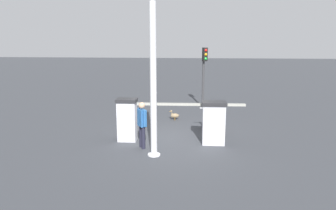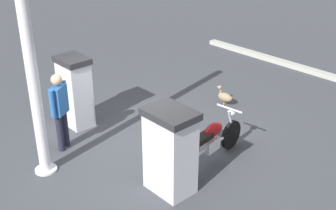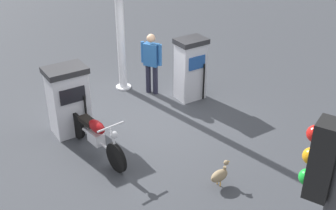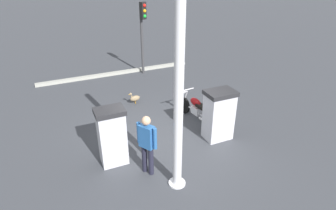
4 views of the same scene
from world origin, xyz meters
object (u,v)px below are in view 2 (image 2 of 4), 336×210
object	(u,v)px
canopy_support_pole	(29,53)
fuel_pump_near	(170,151)
attendant_person	(60,107)
wandering_duck	(225,97)
fuel_pump_far	(75,91)
motorcycle_near_pump	(210,142)

from	to	relation	value
canopy_support_pole	fuel_pump_near	bearing A→B (deg)	-54.25
attendant_person	canopy_support_pole	distance (m)	1.59
attendant_person	wandering_duck	xyz separation A→B (m)	(3.85, -0.76, -0.67)
fuel_pump_far	wandering_duck	distance (m)	3.50
fuel_pump_near	fuel_pump_far	distance (m)	3.09
fuel_pump_near	canopy_support_pole	size ratio (longest dim) A/B	0.32
motorcycle_near_pump	attendant_person	bearing A→B (deg)	128.40
attendant_person	wandering_duck	distance (m)	3.98
fuel_pump_far	attendant_person	bearing A→B (deg)	-136.42
fuel_pump_near	fuel_pump_far	size ratio (longest dim) A/B	0.97
attendant_person	wandering_duck	world-z (taller)	attendant_person
wandering_duck	canopy_support_pole	size ratio (longest dim) A/B	0.10
attendant_person	fuel_pump_near	bearing A→B (deg)	-73.30
motorcycle_near_pump	attendant_person	distance (m)	2.93
fuel_pump_far	wandering_duck	xyz separation A→B (m)	(3.13, -1.45, -0.56)
fuel_pump_far	canopy_support_pole	distance (m)	2.34
motorcycle_near_pump	fuel_pump_far	bearing A→B (deg)	110.04
fuel_pump_near	wandering_duck	size ratio (longest dim) A/B	3.22
wandering_duck	canopy_support_pole	distance (m)	4.95
fuel_pump_far	wandering_duck	size ratio (longest dim) A/B	3.30
fuel_pump_near	motorcycle_near_pump	distance (m)	1.13
wandering_duck	fuel_pump_far	bearing A→B (deg)	155.17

